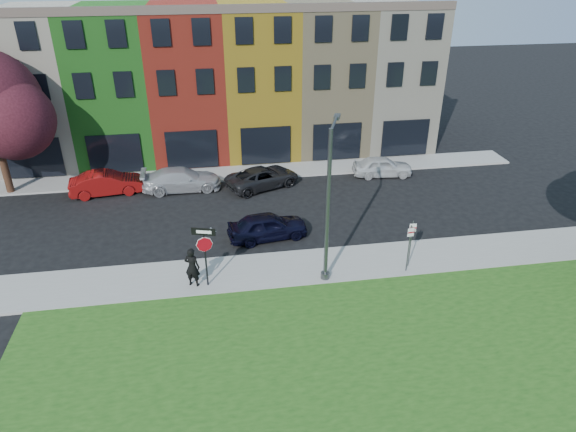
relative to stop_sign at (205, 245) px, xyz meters
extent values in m
plane|color=black|center=(4.35, -2.21, -2.19)|extent=(120.00, 120.00, 0.00)
cube|color=gray|center=(6.35, 0.79, -2.13)|extent=(40.00, 3.00, 0.12)
cube|color=gray|center=(1.35, 12.79, -2.13)|extent=(40.00, 2.40, 0.12)
cube|color=#204C15|center=(12.35, -8.21, -2.14)|extent=(40.00, 16.00, 0.10)
cube|color=beige|center=(-10.65, 18.99, 2.81)|extent=(5.00, 10.00, 10.00)
cube|color=#2D8424|center=(-5.65, 18.99, 2.81)|extent=(5.00, 10.00, 10.00)
cube|color=#AC2A1C|center=(-0.65, 18.99, 2.81)|extent=(5.00, 10.00, 10.00)
cube|color=gold|center=(4.35, 18.99, 2.81)|extent=(5.00, 10.00, 10.00)
cube|color=#968560|center=(9.35, 18.99, 2.81)|extent=(5.00, 10.00, 10.00)
cube|color=beige|center=(14.35, 18.99, 2.81)|extent=(5.00, 10.00, 10.00)
cube|color=black|center=(1.85, 13.93, -0.69)|extent=(30.00, 0.12, 2.60)
cylinder|color=black|center=(0.00, 0.02, -0.66)|extent=(0.08, 0.08, 2.83)
cylinder|color=white|center=(0.00, 0.00, 0.05)|extent=(0.71, 0.24, 0.73)
cylinder|color=maroon|center=(0.00, -0.03, 0.05)|extent=(0.67, 0.22, 0.69)
cube|color=black|center=(0.00, 0.00, 0.67)|extent=(1.02, 0.34, 0.34)
cube|color=white|center=(0.00, -0.03, 0.67)|extent=(0.64, 0.21, 0.14)
imported|color=black|center=(-0.62, 0.11, -1.13)|extent=(1.00, 0.93, 1.90)
imported|color=black|center=(3.21, 3.96, -1.49)|extent=(2.80, 4.59, 1.41)
imported|color=maroon|center=(-5.87, 10.94, -1.47)|extent=(2.66, 4.77, 1.44)
imported|color=#A8A7AC|center=(-1.35, 10.81, -1.49)|extent=(2.29, 4.98, 1.41)
imported|color=black|center=(3.71, 10.46, -1.54)|extent=(5.50, 6.23, 1.30)
imported|color=silver|center=(11.76, 10.98, -1.53)|extent=(2.25, 4.17, 1.33)
cylinder|color=#494C4E|center=(5.31, -0.31, 1.48)|extent=(0.18, 0.18, 7.11)
cylinder|color=#494C4E|center=(5.31, -0.31, -1.92)|extent=(0.40, 0.40, 0.30)
cylinder|color=#494C4E|center=(5.66, 0.63, 4.93)|extent=(0.81, 1.91, 0.12)
cube|color=#494C4E|center=(6.04, 1.66, 4.88)|extent=(0.43, 0.60, 0.16)
cylinder|color=#494C4E|center=(9.18, -0.31, -0.87)|extent=(0.05, 0.05, 2.41)
cube|color=white|center=(9.18, -0.34, 0.00)|extent=(0.32, 0.06, 0.42)
cube|color=maroon|center=(9.18, -0.36, 0.00)|extent=(0.32, 0.05, 0.06)
cylinder|color=#494C4E|center=(9.43, 0.08, -0.87)|extent=(0.05, 0.05, 2.40)
cube|color=white|center=(9.43, 0.05, -0.01)|extent=(0.32, 0.05, 0.42)
cube|color=maroon|center=(9.43, 0.03, -0.01)|extent=(0.32, 0.04, 0.06)
cylinder|color=black|center=(-11.85, 11.99, -0.37)|extent=(0.44, 0.44, 3.41)
sphere|color=black|center=(-10.33, 11.08, 2.70)|extent=(4.56, 4.56, 4.56)
camera|label=1|loc=(0.53, -19.25, 11.35)|focal=32.00mm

